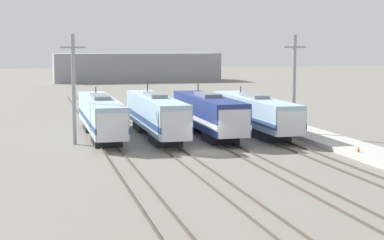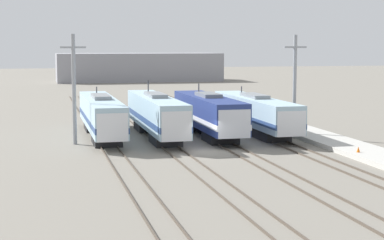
{
  "view_description": "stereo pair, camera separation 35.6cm",
  "coord_description": "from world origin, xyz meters",
  "px_view_note": "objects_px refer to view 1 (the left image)",
  "views": [
    {
      "loc": [
        -13.76,
        -50.78,
        8.8
      ],
      "look_at": [
        -0.83,
        1.75,
        2.47
      ],
      "focal_mm": 60.0,
      "sensor_mm": 36.0,
      "label": 1
    },
    {
      "loc": [
        -13.41,
        -50.86,
        8.8
      ],
      "look_at": [
        -0.83,
        1.75,
        2.47
      ],
      "focal_mm": 60.0,
      "sensor_mm": 36.0,
      "label": 2
    }
  ],
  "objects_px": {
    "locomotive_far_left": "(101,116)",
    "locomotive_far_right": "(256,113)",
    "traffic_cone": "(358,149)",
    "locomotive_center_right": "(209,114)",
    "locomotive_center_left": "(156,115)",
    "catenary_tower_right": "(294,84)",
    "catenary_tower_left": "(74,88)"
  },
  "relations": [
    {
      "from": "locomotive_far_left",
      "to": "locomotive_far_right",
      "type": "bearing_deg",
      "value": -2.76
    },
    {
      "from": "traffic_cone",
      "to": "locomotive_far_right",
      "type": "bearing_deg",
      "value": 102.47
    },
    {
      "from": "locomotive_center_right",
      "to": "locomotive_center_left",
      "type": "bearing_deg",
      "value": 175.22
    },
    {
      "from": "locomotive_center_right",
      "to": "catenary_tower_right",
      "type": "height_order",
      "value": "catenary_tower_right"
    },
    {
      "from": "locomotive_far_right",
      "to": "catenary_tower_right",
      "type": "xyz_separation_m",
      "value": [
        2.78,
        -3.02,
        3.03
      ]
    },
    {
      "from": "catenary_tower_right",
      "to": "traffic_cone",
      "type": "distance_m",
      "value": 12.74
    },
    {
      "from": "locomotive_far_right",
      "to": "traffic_cone",
      "type": "bearing_deg",
      "value": -77.53
    },
    {
      "from": "locomotive_far_right",
      "to": "catenary_tower_right",
      "type": "distance_m",
      "value": 5.1
    },
    {
      "from": "locomotive_far_left",
      "to": "locomotive_center_left",
      "type": "distance_m",
      "value": 5.3
    },
    {
      "from": "locomotive_far_right",
      "to": "traffic_cone",
      "type": "distance_m",
      "value": 15.38
    },
    {
      "from": "catenary_tower_left",
      "to": "catenary_tower_right",
      "type": "relative_size",
      "value": 1.0
    },
    {
      "from": "locomotive_far_right",
      "to": "catenary_tower_right",
      "type": "height_order",
      "value": "catenary_tower_right"
    },
    {
      "from": "traffic_cone",
      "to": "locomotive_center_right",
      "type": "bearing_deg",
      "value": 121.23
    },
    {
      "from": "locomotive_far_left",
      "to": "catenary_tower_right",
      "type": "xyz_separation_m",
      "value": [
        18.13,
        -3.76,
        2.96
      ]
    },
    {
      "from": "locomotive_center_left",
      "to": "locomotive_far_right",
      "type": "height_order",
      "value": "locomotive_center_left"
    },
    {
      "from": "locomotive_center_right",
      "to": "catenary_tower_left",
      "type": "xyz_separation_m",
      "value": [
        -12.97,
        -1.96,
        2.91
      ]
    },
    {
      "from": "locomotive_center_left",
      "to": "catenary_tower_left",
      "type": "relative_size",
      "value": 1.97
    },
    {
      "from": "locomotive_far_right",
      "to": "catenary_tower_right",
      "type": "bearing_deg",
      "value": -47.34
    },
    {
      "from": "locomotive_center_left",
      "to": "catenary_tower_left",
      "type": "height_order",
      "value": "catenary_tower_left"
    },
    {
      "from": "locomotive_far_right",
      "to": "catenary_tower_right",
      "type": "relative_size",
      "value": 2.01
    },
    {
      "from": "locomotive_far_left",
      "to": "locomotive_center_left",
      "type": "height_order",
      "value": "locomotive_center_left"
    },
    {
      "from": "locomotive_far_right",
      "to": "locomotive_center_right",
      "type": "bearing_deg",
      "value": -168.28
    },
    {
      "from": "traffic_cone",
      "to": "catenary_tower_left",
      "type": "bearing_deg",
      "value": 150.85
    },
    {
      "from": "catenary_tower_left",
      "to": "locomotive_center_right",
      "type": "bearing_deg",
      "value": 8.58
    },
    {
      "from": "catenary_tower_left",
      "to": "locomotive_far_left",
      "type": "bearing_deg",
      "value": 53.98
    },
    {
      "from": "locomotive_far_right",
      "to": "traffic_cone",
      "type": "height_order",
      "value": "locomotive_far_right"
    },
    {
      "from": "locomotive_far_left",
      "to": "locomotive_far_right",
      "type": "relative_size",
      "value": 1.01
    },
    {
      "from": "locomotive_center_right",
      "to": "catenary_tower_left",
      "type": "relative_size",
      "value": 1.77
    },
    {
      "from": "locomotive_far_left",
      "to": "locomotive_center_left",
      "type": "xyz_separation_m",
      "value": [
        5.12,
        -1.38,
        0.08
      ]
    },
    {
      "from": "locomotive_center_right",
      "to": "traffic_cone",
      "type": "height_order",
      "value": "locomotive_center_right"
    },
    {
      "from": "locomotive_far_left",
      "to": "traffic_cone",
      "type": "distance_m",
      "value": 24.42
    },
    {
      "from": "traffic_cone",
      "to": "locomotive_far_left",
      "type": "bearing_deg",
      "value": 139.93
    }
  ]
}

